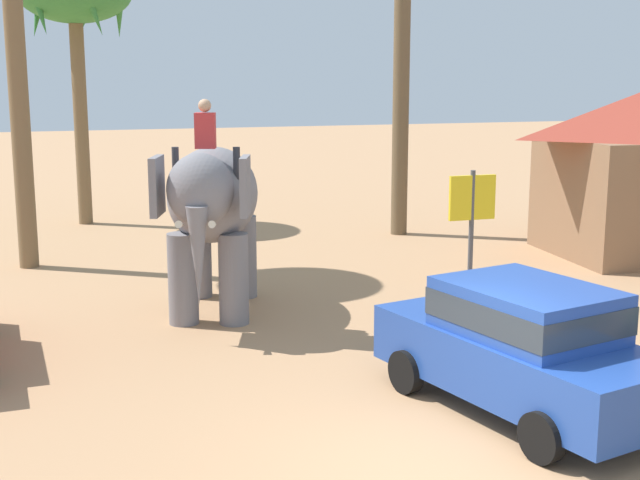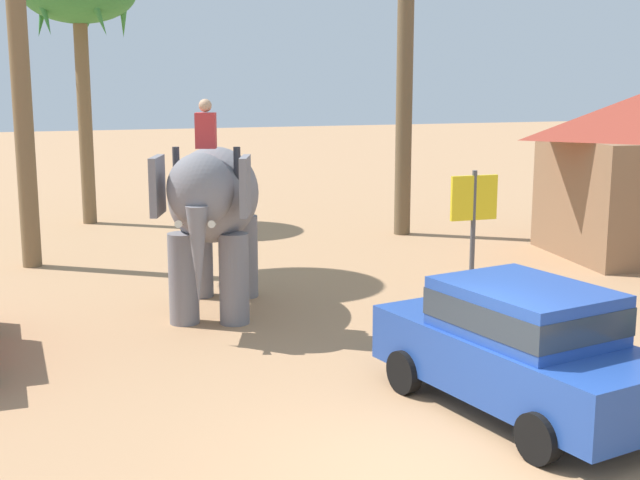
# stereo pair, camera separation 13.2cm
# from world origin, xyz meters

# --- Properties ---
(ground_plane) EXTENTS (120.00, 120.00, 0.00)m
(ground_plane) POSITION_xyz_m (0.00, 0.00, 0.00)
(ground_plane) COLOR tan
(car_sedan_foreground) EXTENTS (2.57, 4.38, 1.70)m
(car_sedan_foreground) POSITION_xyz_m (1.71, 1.14, 0.93)
(car_sedan_foreground) COLOR #23479E
(car_sedan_foreground) RESTS_ON ground
(elephant_with_mahout) EXTENTS (2.59, 4.02, 3.88)m
(elephant_with_mahout) POSITION_xyz_m (-1.10, 7.04, 1.99)
(elephant_with_mahout) COLOR slate
(elephant_with_mahout) RESTS_ON ground
(signboard_yellow) EXTENTS (1.00, 0.10, 2.40)m
(signboard_yellow) POSITION_xyz_m (4.24, 7.31, 1.69)
(signboard_yellow) COLOR #4C4C51
(signboard_yellow) RESTS_ON ground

